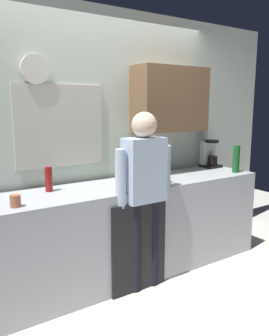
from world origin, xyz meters
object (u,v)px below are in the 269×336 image
at_px(coffee_maker, 209,155).
at_px(bottle_amber_beer, 127,169).
at_px(bottle_red_vinegar, 49,179).
at_px(bottle_green_wine, 236,159).
at_px(person_at_sink, 144,187).
at_px(bottle_clear_soda, 122,169).
at_px(cup_terracotta_mug, 15,201).
at_px(potted_plant, 160,170).
at_px(storage_canister, 146,172).
at_px(cup_yellow_cup, 133,180).

height_order(coffee_maker, bottle_amber_beer, coffee_maker).
relative_size(coffee_maker, bottle_red_vinegar, 1.50).
bearing_deg(bottle_green_wine, person_at_sink, -174.86).
relative_size(bottle_green_wine, person_at_sink, 0.19).
relative_size(bottle_clear_soda, bottle_green_wine, 0.93).
bearing_deg(person_at_sink, cup_terracotta_mug, 161.16).
xyz_separation_m(coffee_maker, cup_terracotta_mug, (-2.41, -0.40, -0.10)).
xyz_separation_m(bottle_green_wine, person_at_sink, (-1.33, -0.12, -0.11)).
bearing_deg(bottle_amber_beer, coffee_maker, 4.18).
bearing_deg(bottle_clear_soda, bottle_red_vinegar, 173.95).
xyz_separation_m(potted_plant, person_at_sink, (-0.30, -0.17, -0.10)).
bearing_deg(cup_terracotta_mug, bottle_clear_soda, 12.49).
bearing_deg(storage_canister, bottle_clear_soda, 178.35).
xyz_separation_m(bottle_green_wine, potted_plant, (-1.03, 0.05, -0.02)).
bearing_deg(potted_plant, bottle_amber_beer, 125.72).
relative_size(coffee_maker, potted_plant, 1.43).
bearing_deg(cup_terracotta_mug, cup_yellow_cup, 6.17).
bearing_deg(potted_plant, storage_canister, 99.48).
xyz_separation_m(bottle_clear_soda, bottle_red_vinegar, (-0.70, 0.07, -0.03)).
bearing_deg(bottle_red_vinegar, cup_terracotta_mug, -139.83).
height_order(bottle_red_vinegar, cup_terracotta_mug, bottle_red_vinegar).
distance_m(bottle_red_vinegar, storage_canister, 0.98).
bearing_deg(bottle_red_vinegar, potted_plant, -15.23).
bearing_deg(cup_terracotta_mug, storage_canister, 9.68).
relative_size(bottle_clear_soda, cup_yellow_cup, 3.29).
distance_m(coffee_maker, storage_canister, 1.08).
distance_m(bottle_green_wine, cup_yellow_cup, 1.29).
bearing_deg(person_at_sink, bottle_clear_soda, 77.99).
distance_m(bottle_amber_beer, storage_canister, 0.19).
relative_size(cup_yellow_cup, cup_terracotta_mug, 0.92).
height_order(bottle_red_vinegar, storage_canister, bottle_red_vinegar).
bearing_deg(bottle_amber_beer, storage_canister, -26.98).
distance_m(potted_plant, storage_canister, 0.20).
distance_m(coffee_maker, bottle_clear_soda, 1.35).
bearing_deg(bottle_clear_soda, bottle_amber_beer, 36.15).
distance_m(bottle_red_vinegar, cup_yellow_cup, 0.78).
height_order(coffee_maker, potted_plant, coffee_maker).
relative_size(bottle_green_wine, potted_plant, 1.30).
distance_m(bottle_green_wine, bottle_amber_beer, 1.27).
bearing_deg(storage_canister, potted_plant, -80.52).
xyz_separation_m(coffee_maker, bottle_amber_beer, (-1.23, -0.09, -0.03)).
relative_size(cup_yellow_cup, person_at_sink, 0.05).
relative_size(bottle_red_vinegar, cup_yellow_cup, 2.59).
height_order(cup_yellow_cup, storage_canister, storage_canister).
height_order(bottle_green_wine, person_at_sink, person_at_sink).
relative_size(bottle_green_wine, bottle_red_vinegar, 1.36).
distance_m(coffee_maker, bottle_green_wine, 0.41).
relative_size(bottle_green_wine, cup_terracotta_mug, 3.26).
bearing_deg(bottle_green_wine, bottle_amber_beer, 165.29).
relative_size(bottle_amber_beer, potted_plant, 1.00).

